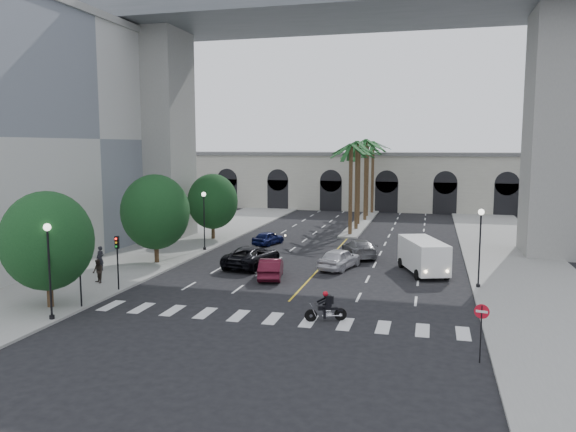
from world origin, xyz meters
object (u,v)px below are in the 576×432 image
(lamp_post_left_near, at_px, (49,263))
(car_d, at_px, (359,248))
(motorcycle_rider, at_px, (327,307))
(pedestrian_b, at_px, (98,271))
(lamp_post_left_far, at_px, (204,216))
(do_not_enter_sign, at_px, (481,320))
(cargo_van, at_px, (423,255))
(car_a, at_px, (339,258))
(traffic_signal_near, at_px, (80,267))
(car_e, at_px, (268,238))
(traffic_signal_far, at_px, (117,254))
(car_c, at_px, (252,256))
(pedestrian_a, at_px, (100,258))
(car_b, at_px, (271,268))
(lamp_post_right, at_px, (480,241))

(lamp_post_left_near, height_order, car_d, lamp_post_left_near)
(motorcycle_rider, height_order, car_d, motorcycle_rider)
(lamp_post_left_near, bearing_deg, pedestrian_b, 105.72)
(lamp_post_left_far, relative_size, do_not_enter_sign, 2.03)
(cargo_van, xyz_separation_m, do_not_enter_sign, (2.72, -17.16, 0.51))
(car_a, distance_m, do_not_enter_sign, 19.46)
(traffic_signal_near, relative_size, motorcycle_rider, 1.67)
(car_d, height_order, car_e, car_d)
(traffic_signal_far, bearing_deg, car_e, 76.87)
(car_c, distance_m, pedestrian_a, 11.41)
(car_b, relative_size, cargo_van, 0.70)
(cargo_van, bearing_deg, do_not_enter_sign, -99.97)
(lamp_post_left_near, relative_size, car_b, 1.21)
(do_not_enter_sign, bearing_deg, car_d, 122.81)
(car_c, bearing_deg, car_d, -133.00)
(lamp_post_left_near, height_order, car_c, lamp_post_left_near)
(pedestrian_a, bearing_deg, motorcycle_rider, -11.94)
(car_b, bearing_deg, cargo_van, -169.78)
(lamp_post_right, xyz_separation_m, car_d, (-9.01, 8.88, -2.47))
(motorcycle_rider, height_order, pedestrian_a, pedestrian_a)
(lamp_post_left_near, distance_m, do_not_enter_sign, 21.94)
(traffic_signal_near, distance_m, traffic_signal_far, 4.00)
(lamp_post_left_near, height_order, traffic_signal_near, lamp_post_left_near)
(car_a, height_order, pedestrian_a, pedestrian_a)
(car_b, distance_m, car_d, 10.62)
(car_d, bearing_deg, car_b, 39.04)
(traffic_signal_near, height_order, motorcycle_rider, traffic_signal_near)
(do_not_enter_sign, bearing_deg, lamp_post_left_far, 148.50)
(car_b, xyz_separation_m, car_d, (5.15, 9.29, 0.02))
(car_a, height_order, cargo_van, cargo_van)
(motorcycle_rider, height_order, cargo_van, cargo_van)
(car_b, height_order, car_c, car_c)
(lamp_post_right, xyz_separation_m, do_not_enter_sign, (-0.90, -13.34, -1.31))
(lamp_post_left_far, bearing_deg, car_b, -44.22)
(lamp_post_right, distance_m, traffic_signal_far, 23.62)
(motorcycle_rider, relative_size, car_b, 0.49)
(lamp_post_right, height_order, traffic_signal_near, lamp_post_right)
(lamp_post_right, bearing_deg, car_a, 158.65)
(motorcycle_rider, xyz_separation_m, car_a, (-1.45, 13.06, 0.06))
(traffic_signal_near, distance_m, pedestrian_b, 5.85)
(car_c, height_order, car_d, car_c)
(motorcycle_rider, relative_size, cargo_van, 0.35)
(car_a, bearing_deg, lamp_post_left_near, 67.62)
(car_a, relative_size, car_d, 0.92)
(lamp_post_left_near, xyz_separation_m, car_c, (6.13, 15.93, -2.39))
(car_c, bearing_deg, lamp_post_right, 179.20)
(lamp_post_left_far, distance_m, traffic_signal_near, 18.51)
(motorcycle_rider, distance_m, do_not_enter_sign, 8.69)
(lamp_post_right, relative_size, cargo_van, 0.85)
(car_a, bearing_deg, car_d, -85.10)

